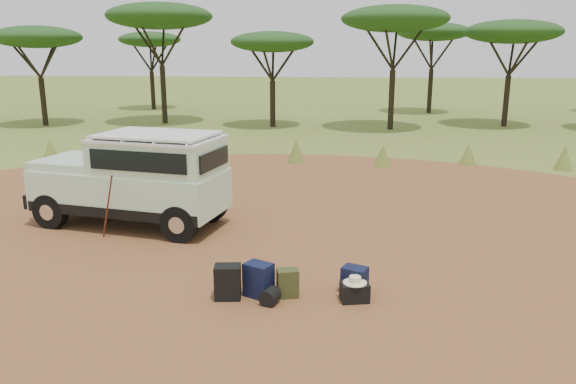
# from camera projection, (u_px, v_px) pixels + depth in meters

# --- Properties ---
(ground) EXTENTS (140.00, 140.00, 0.00)m
(ground) POSITION_uv_depth(u_px,v_px,m) (260.00, 248.00, 11.43)
(ground) COLOR olive
(ground) RESTS_ON ground
(dirt_clearing) EXTENTS (23.00, 23.00, 0.01)m
(dirt_clearing) POSITION_uv_depth(u_px,v_px,m) (260.00, 248.00, 11.43)
(dirt_clearing) COLOR brown
(dirt_clearing) RESTS_ON ground
(grass_fringe) EXTENTS (36.60, 1.60, 0.90)m
(grass_fringe) POSITION_uv_depth(u_px,v_px,m) (299.00, 152.00, 19.68)
(grass_fringe) COLOR olive
(grass_fringe) RESTS_ON ground
(acacia_treeline) EXTENTS (46.70, 13.20, 6.26)m
(acacia_treeline) POSITION_uv_depth(u_px,v_px,m) (328.00, 30.00, 29.25)
(acacia_treeline) COLOR black
(acacia_treeline) RESTS_ON ground
(safari_vehicle) EXTENTS (4.67, 2.58, 2.16)m
(safari_vehicle) POSITION_uv_depth(u_px,v_px,m) (136.00, 181.00, 12.68)
(safari_vehicle) COLOR silver
(safari_vehicle) RESTS_ON ground
(walking_staff) EXTENTS (0.44, 0.26, 1.43)m
(walking_staff) POSITION_uv_depth(u_px,v_px,m) (108.00, 207.00, 11.80)
(walking_staff) COLOR #642C17
(walking_staff) RESTS_ON ground
(backpack_black) EXTENTS (0.45, 0.35, 0.57)m
(backpack_black) POSITION_uv_depth(u_px,v_px,m) (228.00, 282.00, 9.06)
(backpack_black) COLOR black
(backpack_black) RESTS_ON ground
(backpack_navy) EXTENTS (0.53, 0.48, 0.57)m
(backpack_navy) POSITION_uv_depth(u_px,v_px,m) (259.00, 280.00, 9.14)
(backpack_navy) COLOR #101833
(backpack_navy) RESTS_ON ground
(backpack_olive) EXTENTS (0.39, 0.33, 0.48)m
(backpack_olive) POSITION_uv_depth(u_px,v_px,m) (288.00, 283.00, 9.14)
(backpack_olive) COLOR #393F1D
(backpack_olive) RESTS_ON ground
(duffel_navy) EXTENTS (0.48, 0.43, 0.45)m
(duffel_navy) POSITION_uv_depth(u_px,v_px,m) (355.00, 280.00, 9.31)
(duffel_navy) COLOR #101833
(duffel_navy) RESTS_ON ground
(hard_case) EXTENTS (0.50, 0.40, 0.31)m
(hard_case) POSITION_uv_depth(u_px,v_px,m) (355.00, 292.00, 9.00)
(hard_case) COLOR black
(hard_case) RESTS_ON ground
(stuff_sack) EXTENTS (0.35, 0.35, 0.27)m
(stuff_sack) POSITION_uv_depth(u_px,v_px,m) (270.00, 297.00, 8.88)
(stuff_sack) COLOR black
(stuff_sack) RESTS_ON ground
(safari_hat) EXTENTS (0.38, 0.38, 0.11)m
(safari_hat) POSITION_uv_depth(u_px,v_px,m) (355.00, 281.00, 8.95)
(safari_hat) COLOR beige
(safari_hat) RESTS_ON hard_case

